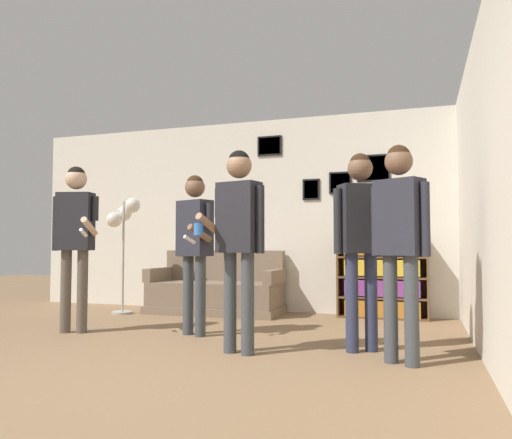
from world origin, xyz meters
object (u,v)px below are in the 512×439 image
(bookshelf, at_px, (382,278))
(couch, at_px, (216,292))
(drinking_cup, at_px, (372,233))
(person_player_foreground_center, at_px, (194,237))
(person_watcher_holding_cup, at_px, (239,227))
(person_player_foreground_left, at_px, (75,229))
(floor_lamp, at_px, (124,223))
(person_spectator_far_right, at_px, (400,228))
(person_spectator_near_bookshelf, at_px, (361,228))

(bookshelf, bearing_deg, couch, -174.76)
(drinking_cup, bearing_deg, couch, -174.46)
(couch, relative_size, drinking_cup, 16.32)
(person_player_foreground_center, xyz_separation_m, person_watcher_holding_cup, (0.73, -0.67, 0.07))
(person_player_foreground_left, xyz_separation_m, person_watcher_holding_cup, (2.01, -0.42, -0.02))
(bookshelf, xyz_separation_m, person_watcher_holding_cup, (-1.01, -2.53, 0.57))
(bookshelf, relative_size, drinking_cup, 10.06)
(person_player_foreground_center, bearing_deg, bookshelf, 46.96)
(couch, distance_m, person_player_foreground_left, 2.23)
(floor_lamp, bearing_deg, person_watcher_holding_cup, -38.23)
(floor_lamp, height_order, person_player_foreground_left, person_player_foreground_left)
(person_player_foreground_left, bearing_deg, person_player_foreground_center, 11.20)
(couch, relative_size, floor_lamp, 1.16)
(couch, xyz_separation_m, person_spectator_far_right, (2.51, -2.30, 0.77))
(floor_lamp, height_order, person_player_foreground_center, person_player_foreground_center)
(person_spectator_far_right, bearing_deg, person_watcher_holding_cup, -178.68)
(person_player_foreground_left, xyz_separation_m, person_spectator_far_right, (3.33, -0.38, -0.04))
(couch, xyz_separation_m, person_watcher_holding_cup, (1.18, -2.33, 0.79))
(person_player_foreground_left, distance_m, person_watcher_holding_cup, 2.05)
(bookshelf, relative_size, person_spectator_far_right, 0.66)
(person_spectator_far_right, relative_size, drinking_cup, 15.32)
(person_watcher_holding_cup, relative_size, person_spectator_near_bookshelf, 1.01)
(drinking_cup, bearing_deg, person_spectator_far_right, -80.03)
(floor_lamp, distance_m, person_watcher_holding_cup, 3.00)
(bookshelf, xyz_separation_m, floor_lamp, (-3.36, -0.68, 0.72))
(person_spectator_far_right, bearing_deg, drinking_cup, 99.97)
(person_player_foreground_left, bearing_deg, bookshelf, 35.06)
(floor_lamp, distance_m, person_player_foreground_center, 2.02)
(couch, distance_m, person_watcher_holding_cup, 2.73)
(person_watcher_holding_cup, relative_size, person_spectator_far_right, 1.02)
(bookshelf, height_order, person_watcher_holding_cup, person_watcher_holding_cup)
(floor_lamp, xyz_separation_m, person_watcher_holding_cup, (2.35, -1.85, -0.15))
(person_player_foreground_center, xyz_separation_m, person_spectator_near_bookshelf, (1.72, -0.26, 0.06))
(bookshelf, bearing_deg, person_watcher_holding_cup, -111.71)
(person_player_foreground_left, height_order, person_spectator_far_right, person_player_foreground_left)
(bookshelf, bearing_deg, person_spectator_far_right, -82.71)
(person_spectator_near_bookshelf, bearing_deg, drinking_cup, 92.64)
(person_player_foreground_center, bearing_deg, person_spectator_far_right, -17.19)
(person_watcher_holding_cup, bearing_deg, couch, 116.94)
(bookshelf, distance_m, person_spectator_far_right, 2.58)
(person_watcher_holding_cup, xyz_separation_m, person_spectator_far_right, (1.33, 0.03, -0.03))
(couch, bearing_deg, drinking_cup, 5.54)
(floor_lamp, xyz_separation_m, person_spectator_far_right, (3.68, -1.82, -0.18))
(couch, relative_size, person_spectator_far_right, 1.07)
(person_player_foreground_left, bearing_deg, person_watcher_holding_cup, -11.70)
(person_spectator_near_bookshelf, xyz_separation_m, drinking_cup, (-0.10, 2.12, 0.01))
(person_player_foreground_center, distance_m, drinking_cup, 2.47)
(person_spectator_near_bookshelf, bearing_deg, bookshelf, 89.40)
(person_player_foreground_center, xyz_separation_m, drinking_cup, (1.62, 1.86, 0.07))
(couch, relative_size, person_spectator_near_bookshelf, 1.05)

